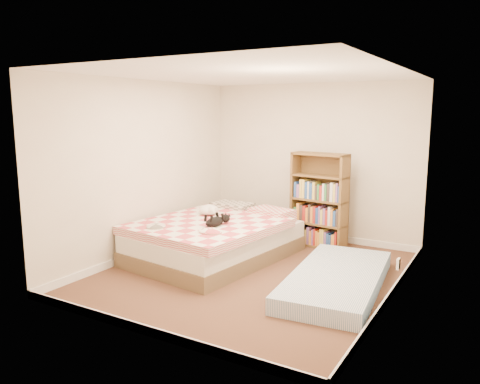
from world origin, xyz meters
The scene contains 6 objects.
room centered at (0.00, 0.00, 1.20)m, with size 3.51×4.01×2.51m.
bed centered at (-0.76, 0.34, 0.28)m, with size 1.91×2.48×0.62m.
bookshelf centered at (0.29, 1.61, 0.54)m, with size 0.91×0.40×1.45m.
floor_mattress centered at (1.11, 0.06, 0.10)m, with size 0.97×2.15×0.19m, color #6687AA.
black_cat centered at (-0.56, 0.03, 0.61)m, with size 0.26×0.62×0.14m.
white_dog centered at (-1.02, 0.53, 0.63)m, with size 0.34×0.36×0.15m.
Camera 1 is at (2.77, -5.07, 2.06)m, focal length 35.00 mm.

